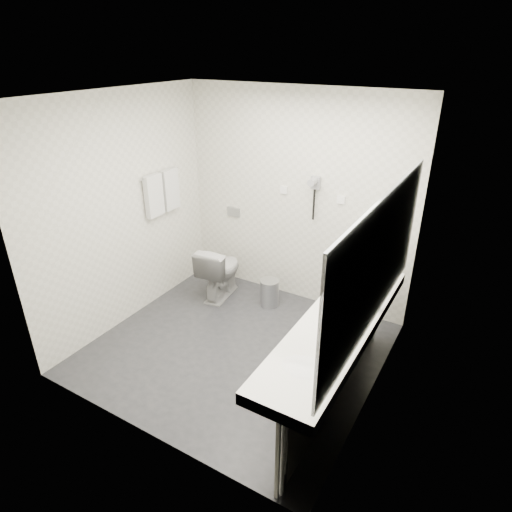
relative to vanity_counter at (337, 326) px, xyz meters
The scene contains 32 objects.
floor 1.39m from the vanity_counter, 169.92° to the left, with size 2.80×2.80×0.00m, color #292A2E.
ceiling 2.05m from the vanity_counter, 169.92° to the left, with size 2.80×2.80×0.00m, color white.
wall_back 1.93m from the vanity_counter, 126.87° to the left, with size 2.80×2.80×0.00m, color silver.
wall_front 1.64m from the vanity_counter, 135.64° to the right, with size 2.80×2.80×0.00m, color silver.
wall_left 2.57m from the vanity_counter, behind, with size 2.60×2.60×0.00m, color silver.
wall_right 0.56m from the vanity_counter, 36.03° to the left, with size 2.60×2.60×0.00m, color silver.
vanity_counter is the anchor object (origin of this frame).
vanity_panel 0.43m from the vanity_counter, ahead, with size 0.03×2.15×0.75m, color gray.
vanity_post_near 1.12m from the vanity_counter, 86.97° to the right, with size 0.06×0.06×0.75m, color silver.
vanity_post_far 1.12m from the vanity_counter, 86.97° to the left, with size 0.06×0.06×0.75m, color silver.
mirror 0.70m from the vanity_counter, ahead, with size 0.02×2.20×1.05m, color #B2BCC6.
basin_near 0.65m from the vanity_counter, 90.00° to the right, with size 0.40×0.31×0.05m, color white.
basin_far 0.65m from the vanity_counter, 90.00° to the left, with size 0.40×0.31×0.05m, color white.
faucet_near 0.69m from the vanity_counter, 73.30° to the right, with size 0.04×0.04×0.15m, color silver.
faucet_far 0.69m from the vanity_counter, 73.30° to the left, with size 0.04×0.04×0.15m, color silver.
soap_bottle_a 0.16m from the vanity_counter, 23.56° to the right, with size 0.05×0.05×0.10m, color beige.
soap_bottle_b 0.24m from the vanity_counter, 94.44° to the left, with size 0.08×0.08×0.10m, color beige.
soap_bottle_c 0.21m from the vanity_counter, 20.67° to the right, with size 0.05×0.05×0.13m, color beige.
glass_left 0.36m from the vanity_counter, 68.27° to the left, with size 0.06×0.06×0.12m, color silver.
glass_right 0.41m from the vanity_counter, 55.68° to the left, with size 0.06×0.06×0.11m, color silver.
toilet 2.19m from the vanity_counter, 151.61° to the left, with size 0.39×0.68×0.69m, color white.
flush_plate 2.48m from the vanity_counter, 143.06° to the left, with size 0.18×0.02×0.12m, color #B2B5BA.
pedal_bin 1.79m from the vanity_counter, 137.92° to the left, with size 0.23×0.23×0.32m, color #B2B5BA.
bin_lid 1.74m from the vanity_counter, 137.92° to the left, with size 0.23×0.23×0.01m, color #B2B5BA.
towel_rail 2.69m from the vanity_counter, 163.14° to the left, with size 0.02×0.02×0.62m, color silver.
towel_near 2.59m from the vanity_counter, 166.10° to the left, with size 0.07×0.24×0.48m, color silver.
towel_far 2.67m from the vanity_counter, 160.15° to the left, with size 0.07×0.24×0.48m, color silver.
dryer_cradle 1.85m from the vanity_counter, 120.76° to the left, with size 0.10×0.04×0.14m, color gray.
dryer_barrel 1.81m from the vanity_counter, 122.01° to the left, with size 0.08×0.08×0.14m, color gray.
dryer_cord 1.76m from the vanity_counter, 121.02° to the left, with size 0.02×0.02×0.35m, color black.
switch_plate_a 2.04m from the vanity_counter, 130.59° to the left, with size 0.09×0.02×0.09m, color white.
switch_plate_b 1.69m from the vanity_counter, 111.13° to the left, with size 0.09×0.02×0.09m, color white.
Camera 1 is at (2.05, -3.08, 2.87)m, focal length 30.70 mm.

